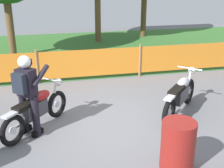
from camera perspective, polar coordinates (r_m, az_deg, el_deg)
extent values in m
cube|color=slate|center=(6.72, -0.16, -7.67)|extent=(24.00, 24.00, 0.02)
cube|color=#386B2D|center=(13.09, -6.65, 6.48)|extent=(24.00, 7.74, 0.01)
cylinder|color=olive|center=(9.17, -14.09, 3.18)|extent=(0.08, 0.08, 1.05)
cylinder|color=olive|center=(9.60, 5.37, 4.50)|extent=(0.08, 0.08, 1.05)
cube|color=orange|center=(9.24, -4.14, 4.03)|extent=(3.12, 0.02, 0.85)
cube|color=orange|center=(10.19, 14.02, 5.04)|extent=(3.12, 0.02, 0.85)
cylinder|color=brown|center=(12.27, -18.93, 10.56)|extent=(0.28, 0.28, 2.52)
cylinder|color=brown|center=(14.45, -2.75, 13.64)|extent=(0.28, 0.28, 2.84)
cylinder|color=brown|center=(15.77, 6.08, 13.52)|extent=(0.28, 0.28, 2.50)
torus|color=black|center=(7.85, 14.45, -1.37)|extent=(0.53, 0.55, 0.65)
cylinder|color=silver|center=(7.85, 14.45, -1.37)|extent=(0.14, 0.15, 0.14)
torus|color=black|center=(6.59, 10.83, -5.40)|extent=(0.53, 0.55, 0.65)
cylinder|color=silver|center=(6.59, 10.83, -5.40)|extent=(0.14, 0.15, 0.14)
cube|color=#38383D|center=(7.10, 12.79, -2.00)|extent=(0.60, 0.61, 0.33)
ellipsoid|color=#B7B7C1|center=(7.23, 13.51, 0.26)|extent=(0.54, 0.55, 0.22)
cube|color=black|center=(6.80, 12.24, -1.21)|extent=(0.55, 0.57, 0.10)
cube|color=silver|center=(6.45, 11.04, -2.55)|extent=(0.37, 0.38, 0.04)
cylinder|color=silver|center=(7.69, 14.51, 0.52)|extent=(0.20, 0.21, 0.58)
sphere|color=white|center=(7.76, 15.01, 2.50)|extent=(0.26, 0.26, 0.18)
cylinder|color=silver|center=(7.54, 14.65, 2.90)|extent=(0.47, 0.44, 0.03)
cylinder|color=silver|center=(6.97, 10.72, -4.50)|extent=(0.43, 0.46, 0.07)
torus|color=black|center=(7.02, -10.48, -3.80)|extent=(0.49, 0.55, 0.63)
cylinder|color=silver|center=(7.02, -10.48, -3.80)|extent=(0.13, 0.14, 0.14)
torus|color=black|center=(6.12, -18.45, -8.42)|extent=(0.49, 0.55, 0.63)
cylinder|color=silver|center=(6.12, -18.45, -8.42)|extent=(0.13, 0.14, 0.14)
cube|color=#38383D|center=(6.44, -14.60, -4.72)|extent=(0.56, 0.60, 0.32)
ellipsoid|color=maroon|center=(6.51, -13.46, -2.25)|extent=(0.51, 0.54, 0.22)
cube|color=black|center=(6.21, -16.26, -3.99)|extent=(0.52, 0.56, 0.10)
cube|color=silver|center=(5.97, -18.82, -5.51)|extent=(0.35, 0.37, 0.04)
cylinder|color=silver|center=(6.87, -10.94, -1.80)|extent=(0.19, 0.21, 0.56)
sphere|color=white|center=(6.90, -10.26, 0.38)|extent=(0.25, 0.25, 0.18)
cylinder|color=silver|center=(6.72, -11.34, 0.73)|extent=(0.47, 0.41, 0.03)
cylinder|color=silver|center=(6.45, -17.08, -7.35)|extent=(0.40, 0.46, 0.07)
cylinder|color=black|center=(6.48, -16.48, -5.39)|extent=(0.21, 0.21, 0.86)
cube|color=black|center=(6.64, -16.16, -8.27)|extent=(0.25, 0.27, 0.12)
cylinder|color=black|center=(6.27, -14.35, -6.05)|extent=(0.21, 0.21, 0.86)
cube|color=black|center=(6.44, -14.06, -9.00)|extent=(0.25, 0.27, 0.12)
cube|color=black|center=(6.10, -16.06, 0.27)|extent=(0.43, 0.42, 0.56)
cylinder|color=black|center=(6.33, -16.52, 2.14)|extent=(0.39, 0.43, 0.38)
cylinder|color=black|center=(6.04, -13.49, 1.56)|extent=(0.39, 0.43, 0.38)
sphere|color=white|center=(5.97, -16.46, 4.10)|extent=(0.35, 0.35, 0.25)
cube|color=black|center=(6.04, -15.81, 4.35)|extent=(0.16, 0.14, 0.08)
cube|color=#1E232D|center=(5.97, -17.20, 0.13)|extent=(0.32, 0.30, 0.40)
cylinder|color=maroon|center=(5.25, 12.48, -11.39)|extent=(0.58, 0.58, 0.88)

